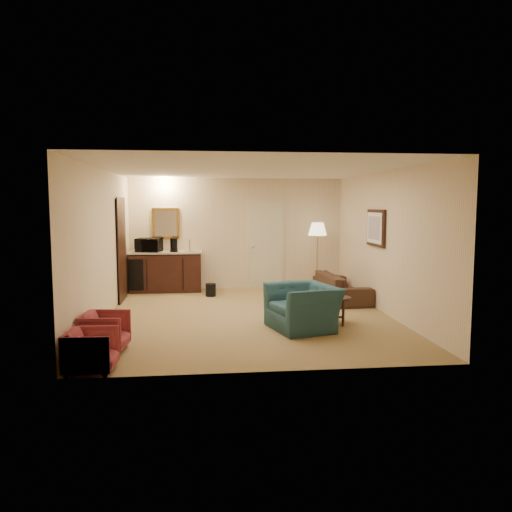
# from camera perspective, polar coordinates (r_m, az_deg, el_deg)

# --- Properties ---
(ground) EXTENTS (6.00, 6.00, 0.00)m
(ground) POSITION_cam_1_polar(r_m,az_deg,el_deg) (9.02, -0.83, -6.86)
(ground) COLOR olive
(ground) RESTS_ON ground
(room_walls) EXTENTS (5.02, 6.01, 2.61)m
(room_walls) POSITION_cam_1_polar(r_m,az_deg,el_deg) (9.56, -1.87, 4.25)
(room_walls) COLOR beige
(room_walls) RESTS_ON ground
(wetbar_cabinet) EXTENTS (1.64, 0.58, 0.92)m
(wetbar_cabinet) POSITION_cam_1_polar(r_m,az_deg,el_deg) (11.61, -10.26, -1.76)
(wetbar_cabinet) COLOR #351510
(wetbar_cabinet) RESTS_ON ground
(sofa) EXTENTS (0.62, 1.90, 0.73)m
(sofa) POSITION_cam_1_polar(r_m,az_deg,el_deg) (10.60, 9.73, -3.00)
(sofa) COLOR black
(sofa) RESTS_ON ground
(teal_armchair) EXTENTS (0.97, 1.24, 0.95)m
(teal_armchair) POSITION_cam_1_polar(r_m,az_deg,el_deg) (8.05, 5.41, -4.99)
(teal_armchair) COLOR #204851
(teal_armchair) RESTS_ON ground
(rose_chair_near) EXTENTS (0.60, 0.63, 0.60)m
(rose_chair_near) POSITION_cam_1_polar(r_m,az_deg,el_deg) (7.15, -16.87, -8.08)
(rose_chair_near) COLOR maroon
(rose_chair_near) RESTS_ON ground
(rose_chair_far) EXTENTS (0.55, 0.58, 0.58)m
(rose_chair_far) POSITION_cam_1_polar(r_m,az_deg,el_deg) (6.34, -18.31, -10.05)
(rose_chair_far) COLOR maroon
(rose_chair_far) RESTS_ON ground
(coffee_table) EXTENTS (0.91, 0.75, 0.45)m
(coffee_table) POSITION_cam_1_polar(r_m,az_deg,el_deg) (8.52, 8.23, -6.15)
(coffee_table) COLOR black
(coffee_table) RESTS_ON ground
(floor_lamp) EXTENTS (0.50, 0.50, 1.59)m
(floor_lamp) POSITION_cam_1_polar(r_m,az_deg,el_deg) (11.53, 7.01, -0.09)
(floor_lamp) COLOR #BB8E3E
(floor_lamp) RESTS_ON ground
(waste_bin) EXTENTS (0.29, 0.29, 0.28)m
(waste_bin) POSITION_cam_1_polar(r_m,az_deg,el_deg) (10.92, -5.20, -3.88)
(waste_bin) COLOR black
(waste_bin) RESTS_ON ground
(microwave) EXTENTS (0.62, 0.44, 0.38)m
(microwave) POSITION_cam_1_polar(r_m,az_deg,el_deg) (11.56, -12.16, 1.40)
(microwave) COLOR black
(microwave) RESTS_ON wetbar_cabinet
(coffee_maker) EXTENTS (0.21, 0.21, 0.31)m
(coffee_maker) POSITION_cam_1_polar(r_m,az_deg,el_deg) (11.43, -9.37, 1.24)
(coffee_maker) COLOR black
(coffee_maker) RESTS_ON wetbar_cabinet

